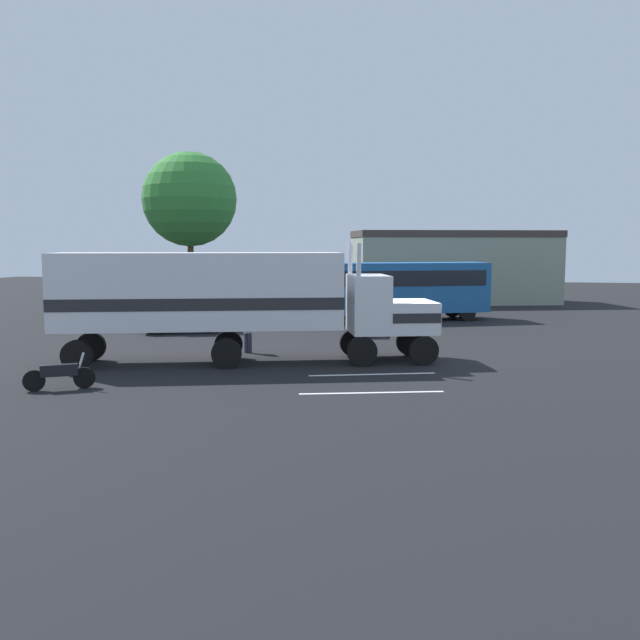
# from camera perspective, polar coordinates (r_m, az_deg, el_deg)

# --- Properties ---
(ground_plane) EXTENTS (120.00, 120.00, 0.00)m
(ground_plane) POSITION_cam_1_polar(r_m,az_deg,el_deg) (27.23, 7.98, -3.23)
(ground_plane) COLOR black
(lane_stripe_near) EXTENTS (4.22, 1.56, 0.01)m
(lane_stripe_near) POSITION_cam_1_polar(r_m,az_deg,el_deg) (23.92, 4.33, -4.49)
(lane_stripe_near) COLOR silver
(lane_stripe_near) RESTS_ON ground_plane
(lane_stripe_mid) EXTENTS (4.26, 1.42, 0.01)m
(lane_stripe_mid) POSITION_cam_1_polar(r_m,az_deg,el_deg) (20.99, 4.29, -6.00)
(lane_stripe_mid) COLOR silver
(lane_stripe_mid) RESTS_ON ground_plane
(semi_truck) EXTENTS (14.24, 6.69, 4.50)m
(semi_truck) POSITION_cam_1_polar(r_m,az_deg,el_deg) (26.06, -7.43, 1.94)
(semi_truck) COLOR white
(semi_truck) RESTS_ON ground_plane
(person_bystander) EXTENTS (0.34, 0.45, 1.63)m
(person_bystander) POSITION_cam_1_polar(r_m,az_deg,el_deg) (28.66, -5.94, -0.93)
(person_bystander) COLOR #2D3347
(person_bystander) RESTS_ON ground_plane
(parked_bus) EXTENTS (11.11, 6.72, 3.40)m
(parked_bus) POSITION_cam_1_polar(r_m,az_deg,el_deg) (40.87, 6.16, 2.84)
(parked_bus) COLOR #1E5999
(parked_bus) RESTS_ON ground_plane
(parked_car) EXTENTS (4.75, 3.29, 1.57)m
(parked_car) POSITION_cam_1_polar(r_m,az_deg,el_deg) (35.83, -10.85, 0.28)
(parked_car) COLOR #234C8C
(parked_car) RESTS_ON ground_plane
(motorcycle) EXTENTS (1.85, 1.20, 1.12)m
(motorcycle) POSITION_cam_1_polar(r_m,az_deg,el_deg) (22.75, -20.65, -4.21)
(motorcycle) COLOR black
(motorcycle) RESTS_ON ground_plane
(tree_left) EXTENTS (6.80, 6.80, 11.11)m
(tree_left) POSITION_cam_1_polar(r_m,az_deg,el_deg) (51.61, -10.69, 9.72)
(tree_left) COLOR brown
(tree_left) RESTS_ON ground_plane
(building_backdrop) EXTENTS (16.26, 10.35, 5.50)m
(building_backdrop) POSITION_cam_1_polar(r_m,az_deg,el_deg) (54.10, 10.94, 4.53)
(building_backdrop) COLOR gray
(building_backdrop) RESTS_ON ground_plane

